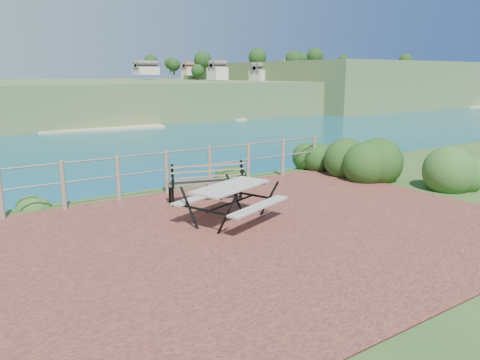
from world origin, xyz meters
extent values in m
cube|color=brown|center=(0.00, 0.00, 0.00)|extent=(10.00, 7.00, 0.12)
cylinder|color=#6B5B4C|center=(-3.45, 3.35, 0.52)|extent=(0.10, 0.10, 1.00)
cylinder|color=#6B5B4C|center=(-2.30, 3.35, 0.52)|extent=(0.10, 0.10, 1.00)
cylinder|color=#6B5B4C|center=(-1.15, 3.35, 0.52)|extent=(0.10, 0.10, 1.00)
cylinder|color=#6B5B4C|center=(0.00, 3.35, 0.52)|extent=(0.10, 0.10, 1.00)
cylinder|color=#6B5B4C|center=(1.15, 3.35, 0.52)|extent=(0.10, 0.10, 1.00)
cylinder|color=#6B5B4C|center=(2.30, 3.35, 0.52)|extent=(0.10, 0.10, 1.00)
cylinder|color=#6B5B4C|center=(3.45, 3.35, 0.52)|extent=(0.10, 0.10, 1.00)
cylinder|color=#6B5B4C|center=(4.60, 3.35, 0.52)|extent=(0.10, 0.10, 1.00)
cylinder|color=slate|center=(0.00, 3.35, 0.97)|extent=(9.40, 0.04, 0.04)
cylinder|color=slate|center=(0.00, 3.35, 0.57)|extent=(9.40, 0.04, 0.04)
cube|color=#445C2E|center=(140.00, 210.00, -6.00)|extent=(260.00, 180.00, 12.00)
cube|color=#445C2E|center=(200.00, 170.00, -2.00)|extent=(160.00, 120.00, 20.00)
cube|color=#D2B98F|center=(130.00, 125.00, -11.75)|extent=(209.53, 114.73, 0.50)
cube|color=gray|center=(0.03, 0.74, 0.69)|extent=(1.76, 1.19, 0.04)
cube|color=gray|center=(0.03, 0.74, 0.42)|extent=(1.61, 0.78, 0.04)
cube|color=gray|center=(0.03, 0.74, 0.42)|extent=(1.61, 0.78, 0.04)
cylinder|color=black|center=(0.03, 0.74, 0.37)|extent=(1.33, 0.52, 0.04)
cube|color=brown|center=(0.36, 2.21, 0.46)|extent=(1.66, 0.83, 0.04)
cube|color=brown|center=(0.36, 2.21, 0.74)|extent=(1.58, 0.57, 0.37)
cube|color=black|center=(0.36, 2.21, 0.24)|extent=(0.07, 0.07, 0.44)
cube|color=black|center=(0.36, 2.21, 0.24)|extent=(0.07, 0.07, 0.44)
cube|color=black|center=(0.36, 2.21, 0.24)|extent=(0.07, 0.07, 0.44)
cube|color=black|center=(0.36, 2.21, 0.24)|extent=(0.07, 0.07, 0.44)
ellipsoid|color=#123B13|center=(5.29, 2.00, 0.00)|extent=(1.52, 1.52, 2.15)
ellipsoid|color=#27531F|center=(6.02, -0.21, 0.00)|extent=(1.29, 1.29, 1.84)
ellipsoid|color=#123B13|center=(5.05, 3.51, 0.00)|extent=(1.02, 1.02, 1.45)
ellipsoid|color=#27531F|center=(-2.68, 4.02, 0.00)|extent=(0.69, 0.69, 0.40)
ellipsoid|color=#123B13|center=(2.18, 4.03, 0.00)|extent=(0.69, 0.69, 0.40)
camera|label=1|loc=(-4.56, -6.24, 2.71)|focal=35.00mm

